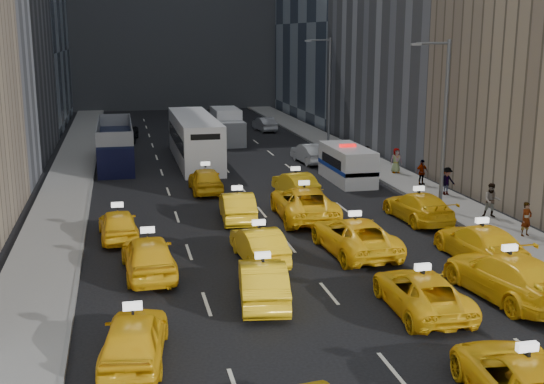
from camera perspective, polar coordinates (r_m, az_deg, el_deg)
The scene contains 37 objects.
ground at distance 23.48m, azimuth 6.28°, elevation -10.18°, with size 160.00×160.00×0.00m, color black.
sidewalk_west at distance 46.39m, azimuth -16.55°, elevation 1.12°, with size 3.00×90.00×0.15m, color gray.
sidewalk_east at distance 49.54m, azimuth 8.45°, elevation 2.25°, with size 3.00×90.00×0.15m, color gray.
curb_west at distance 46.31m, azimuth -14.76°, elevation 1.22°, with size 0.15×90.00×0.18m, color slate.
curb_east at distance 49.03m, azimuth 6.87°, elevation 2.21°, with size 0.15×90.00×0.18m, color slate.
streetlight_near at distance 36.52m, azimuth 14.10°, elevation 5.88°, with size 2.15×0.22×9.00m.
streetlight_far at distance 55.03m, azimuth 4.69°, elevation 8.51°, with size 2.15×0.22×9.00m.
taxi_2 at distance 18.81m, azimuth 20.33°, elevation -14.68°, with size 2.44×5.29×1.47m, color yellow.
taxi_4 at distance 20.36m, azimuth -11.47°, elevation -11.85°, with size 1.76×4.39×1.49m, color yellow.
taxi_5 at distance 24.15m, azimuth -0.78°, elevation -7.50°, with size 1.60×4.58×1.51m, color yellow.
taxi_6 at distance 23.96m, azimuth 12.39°, elevation -8.18°, with size 2.26×4.90×1.36m, color yellow.
taxi_7 at distance 25.87m, azimuth 19.09°, elevation -6.65°, with size 2.33×5.73×1.66m, color yellow.
taxi_8 at distance 27.14m, azimuth -10.28°, elevation -5.24°, with size 1.92×4.78×1.63m, color yellow.
taxi_9 at distance 28.38m, azimuth -1.11°, elevation -4.40°, with size 1.53×4.39×1.45m, color yellow.
taxi_10 at distance 29.62m, azimuth 6.91°, elevation -3.65°, with size 2.56×5.55×1.54m, color yellow.
taxi_11 at distance 29.57m, azimuth 17.04°, elevation -4.15°, with size 2.19×5.38×1.56m, color yellow.
taxi_12 at distance 32.13m, azimuth -12.73°, elevation -2.66°, with size 1.68×4.18×1.42m, color yellow.
taxi_13 at distance 34.48m, azimuth -2.92°, elevation -1.22°, with size 1.58×4.53×1.49m, color yellow.
taxi_14 at distance 34.86m, azimuth 2.68°, elevation -0.91°, with size 2.76×5.98×1.66m, color yellow.
taxi_15 at distance 35.20m, azimuth 12.12°, elevation -1.22°, with size 2.06×5.06×1.47m, color yellow.
taxi_16 at distance 40.91m, azimuth -5.57°, elevation 1.03°, with size 1.79×4.45×1.52m, color yellow.
taxi_17 at distance 39.90m, azimuth 1.97°, elevation 0.68°, with size 1.47×4.21×1.39m, color yellow.
nypd_van at distance 43.90m, azimuth 6.31°, elevation 2.29°, with size 2.27×5.68×2.42m.
double_decker at distance 50.45m, azimuth -12.96°, elevation 3.92°, with size 3.05×10.71×3.08m.
city_bus at distance 50.78m, azimuth -6.50°, elevation 4.42°, with size 4.47×13.41×3.40m.
box_truck at distance 59.60m, azimuth -3.75°, elevation 5.50°, with size 2.71×6.57×2.93m.
misc_car_0 at distance 50.13m, azimuth 3.18°, elevation 3.26°, with size 1.54×4.42×1.46m, color #B0B4B8.
misc_car_1 at distance 62.09m, azimuth -12.45°, elevation 4.92°, with size 2.61×5.66×1.57m, color black.
misc_car_2 at distance 67.39m, azimuth -4.20°, elevation 5.81°, with size 2.22×5.46×1.58m, color slate.
misc_car_3 at distance 66.16m, azimuth -7.76°, elevation 5.50°, with size 1.61×4.01×1.36m, color black.
misc_car_4 at distance 66.88m, azimuth -0.63°, elevation 5.70°, with size 1.45×4.15×1.37m, color #939499.
pedestrian_0 at distance 33.46m, azimuth 20.51°, elevation -2.14°, with size 0.58×0.38×1.59m, color gray.
pedestrian_1 at distance 36.27m, azimuth 17.90°, elevation -0.67°, with size 0.85×0.47×1.75m, color gray.
pedestrian_2 at distance 40.65m, azimuth 14.42°, elevation 0.89°, with size 1.04×0.43×1.61m, color gray.
pedestrian_3 at distance 43.05m, azimuth 12.41°, elevation 1.63°, with size 0.92×0.42×1.57m, color gray.
pedestrian_4 at distance 46.48m, azimuth 10.34°, elevation 2.61°, with size 0.82×0.45×1.67m, color gray.
pedestrian_5 at distance 48.01m, azimuth 7.96°, elevation 2.94°, with size 1.41×0.41×1.52m, color gray.
Camera 1 is at (-7.18, -20.36, 9.23)m, focal length 45.00 mm.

